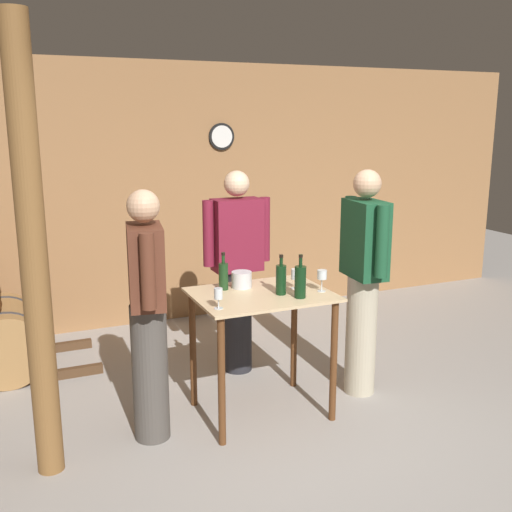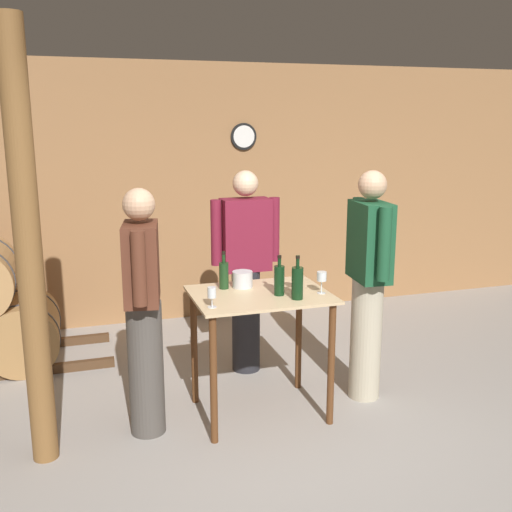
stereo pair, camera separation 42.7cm
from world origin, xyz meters
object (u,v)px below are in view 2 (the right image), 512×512
wine_bottle_far_left (224,274)px  wine_glass_near_right (322,277)px  wooden_post (29,253)px  wine_glass_near_center (296,276)px  wine_bottle_center (297,282)px  ice_bucket (242,279)px  person_visitor_bearded (143,308)px  person_host (246,267)px  person_visitor_with_scarf (368,281)px  wine_bottle_left (279,280)px  wine_glass_near_left (212,293)px

wine_bottle_far_left → wine_glass_near_right: size_ratio=1.74×
wooden_post → wine_glass_near_center: bearing=5.6°
wooden_post → wine_bottle_center: bearing=-1.5°
ice_bucket → person_visitor_bearded: bearing=-163.6°
wooden_post → person_host: 1.94m
wine_bottle_far_left → person_visitor_bearded: size_ratio=0.16×
wooden_post → wine_glass_near_right: bearing=1.0°
wine_glass_near_right → person_visitor_with_scarf: person_visitor_with_scarf is taller
wine_bottle_far_left → wine_glass_near_right: bearing=-27.5°
wine_bottle_center → wine_glass_near_center: wine_bottle_center is taller
wine_bottle_left → wine_glass_near_right: wine_bottle_left is taller
wine_bottle_far_left → wine_glass_near_left: wine_bottle_far_left is taller
wine_glass_near_right → ice_bucket: bearing=146.6°
person_host → wine_bottle_left: bearing=-90.9°
wine_bottle_left → wine_glass_near_right: 0.30m
wine_glass_near_left → person_visitor_bearded: person_visitor_bearded is taller
wooden_post → person_host: wooden_post is taller
wine_glass_near_left → wine_bottle_left: bearing=14.5°
person_host → person_visitor_bearded: 1.26m
wine_bottle_center → person_visitor_bearded: person_visitor_bearded is taller
wine_glass_near_center → wine_bottle_left: bearing=-149.7°
wine_bottle_center → wine_glass_near_left: size_ratio=2.21×
wine_glass_near_right → wine_bottle_far_left: bearing=152.5°
wooden_post → person_visitor_with_scarf: bearing=4.1°
wine_bottle_left → person_host: 0.88m
wooden_post → wine_glass_near_center: (1.77, 0.18, -0.33)m
wine_glass_near_center → wine_glass_near_right: bearing=-45.5°
wooden_post → ice_bucket: (1.43, 0.35, -0.37)m
wine_bottle_left → person_host: size_ratio=0.17×
person_visitor_with_scarf → person_visitor_bearded: 1.69m
wine_glass_near_right → person_host: 0.97m
wine_glass_near_left → person_host: person_host is taller
wine_glass_near_right → person_visitor_bearded: size_ratio=0.09×
wine_glass_near_left → wine_glass_near_right: bearing=5.8°
wooden_post → person_host: (1.63, 0.95, -0.44)m
wine_glass_near_right → ice_bucket: (-0.49, 0.32, -0.06)m
wine_bottle_far_left → wine_glass_near_left: bearing=-114.6°
person_host → person_visitor_with_scarf: person_visitor_with_scarf is taller
wine_glass_near_center → wine_glass_near_right: (0.14, -0.14, 0.02)m
ice_bucket → person_host: size_ratio=0.09×
person_host → person_visitor_bearded: bearing=-139.4°
wooden_post → wine_bottle_left: size_ratio=9.42×
wine_bottle_left → ice_bucket: size_ratio=1.94×
wine_bottle_far_left → wine_bottle_left: 0.43m
wine_glass_near_left → person_visitor_with_scarf: size_ratio=0.08×
wine_bottle_far_left → person_visitor_bearded: 0.67m
wine_glass_near_left → wine_bottle_center: bearing=0.7°
wine_bottle_center → person_visitor_bearded: 1.05m
wooden_post → wine_bottle_center: (1.70, -0.04, -0.31)m
wine_bottle_left → wine_bottle_far_left: bearing=139.9°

